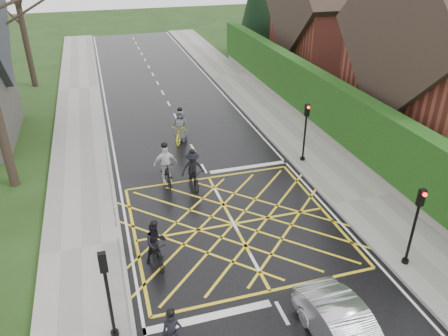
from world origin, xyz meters
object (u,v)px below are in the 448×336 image
cyclist_mid (193,172)px  cyclist_lead (181,129)px  car (347,335)px  cyclist_front (166,168)px  cyclist_back (156,247)px

cyclist_mid → cyclist_lead: 5.14m
cyclist_mid → car: bearing=-79.6°
cyclist_mid → cyclist_front: 1.34m
car → cyclist_back: bearing=127.1°
cyclist_lead → car: (1.54, -15.48, -0.04)m
cyclist_front → cyclist_lead: size_ratio=0.95×
cyclist_back → cyclist_lead: cyclist_lead is taller
cyclist_back → cyclist_front: cyclist_front is taller
cyclist_mid → cyclist_back: bearing=-117.4°
car → cyclist_front: bearing=103.2°
cyclist_mid → cyclist_lead: size_ratio=0.88×
cyclist_mid → cyclist_lead: (0.46, 5.12, 0.01)m
cyclist_lead → car: cyclist_lead is taller
cyclist_lead → cyclist_front: bearing=-85.7°
cyclist_lead → cyclist_mid: bearing=-70.8°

